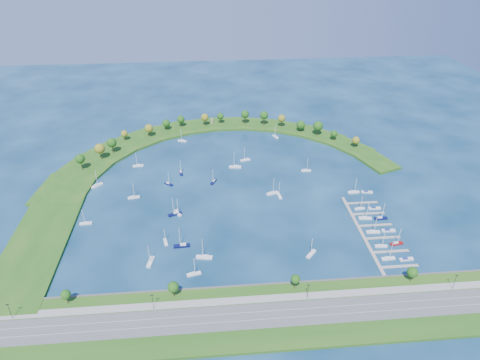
{
  "coord_description": "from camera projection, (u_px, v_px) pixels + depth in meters",
  "views": [
    {
      "loc": [
        -19.19,
        -270.39,
        171.31
      ],
      "look_at": [
        5.0,
        5.0,
        4.0
      ],
      "focal_mm": 31.78,
      "sensor_mm": 36.0,
      "label": 1
    }
  ],
  "objects": [
    {
      "name": "ground",
      "position": [
        234.0,
        188.0,
        320.57
      ],
      "size": [
        700.0,
        700.0,
        0.0
      ],
      "primitive_type": "plane",
      "color": "#07233D",
      "rests_on": "ground"
    },
    {
      "name": "moored_boat_2",
      "position": [
        306.0,
        170.0,
        342.35
      ],
      "size": [
        7.9,
        2.59,
        11.46
      ],
      "rotation": [
        0.0,
        0.0,
        -0.05
      ],
      "color": "silver",
      "rests_on": "ground"
    },
    {
      "name": "moored_boat_12",
      "position": [
        178.0,
        212.0,
        292.18
      ],
      "size": [
        5.54,
        8.52,
        12.2
      ],
      "rotation": [
        0.0,
        0.0,
        5.14
      ],
      "color": "silver",
      "rests_on": "ground"
    },
    {
      "name": "moored_boat_15",
      "position": [
        204.0,
        257.0,
        253.17
      ],
      "size": [
        10.08,
        4.25,
        14.36
      ],
      "rotation": [
        0.0,
        0.0,
        2.98
      ],
      "color": "silver",
      "rests_on": "ground"
    },
    {
      "name": "south_shoreline",
      "position": [
        252.0,
        315.0,
        215.33
      ],
      "size": [
        420.0,
        43.1,
        11.6
      ],
      "color": "#1D4E14",
      "rests_on": "ground"
    },
    {
      "name": "moored_boat_3",
      "position": [
        166.0,
        242.0,
        265.4
      ],
      "size": [
        3.44,
        7.41,
        10.51
      ],
      "rotation": [
        0.0,
        0.0,
        1.78
      ],
      "color": "silver",
      "rests_on": "ground"
    },
    {
      "name": "moored_boat_0",
      "position": [
        245.0,
        160.0,
        357.54
      ],
      "size": [
        8.9,
        4.51,
        12.6
      ],
      "rotation": [
        0.0,
        0.0,
        3.4
      ],
      "color": "silver",
      "rests_on": "ground"
    },
    {
      "name": "moored_boat_17",
      "position": [
        213.0,
        181.0,
        327.39
      ],
      "size": [
        5.37,
        8.26,
        11.82
      ],
      "rotation": [
        0.0,
        0.0,
        4.29
      ],
      "color": "#090D3B",
      "rests_on": "ground"
    },
    {
      "name": "moored_boat_7",
      "position": [
        194.0,
        274.0,
        241.16
      ],
      "size": [
        8.41,
        3.98,
        11.93
      ],
      "rotation": [
        0.0,
        0.0,
        0.22
      ],
      "color": "silver",
      "rests_on": "ground"
    },
    {
      "name": "docked_boat_5",
      "position": [
        388.0,
        230.0,
        275.46
      ],
      "size": [
        9.0,
        3.03,
        1.81
      ],
      "rotation": [
        0.0,
        0.0,
        -0.06
      ],
      "color": "silver",
      "rests_on": "ground"
    },
    {
      "name": "moored_boat_18",
      "position": [
        279.0,
        195.0,
        310.48
      ],
      "size": [
        3.25,
        8.04,
        11.48
      ],
      "rotation": [
        0.0,
        0.0,
        1.71
      ],
      "color": "silver",
      "rests_on": "ground"
    },
    {
      "name": "moored_boat_1",
      "position": [
        181.0,
        172.0,
        339.21
      ],
      "size": [
        3.57,
        8.6,
        12.26
      ],
      "rotation": [
        0.0,
        0.0,
        4.86
      ],
      "color": "#090D3B",
      "rests_on": "ground"
    },
    {
      "name": "docked_boat_11",
      "position": [
        367.0,
        192.0,
        315.07
      ],
      "size": [
        8.51,
        3.56,
        1.68
      ],
      "rotation": [
        0.0,
        0.0,
        -0.16
      ],
      "color": "silver",
      "rests_on": "ground"
    },
    {
      "name": "harbor_tower",
      "position": [
        212.0,
        121.0,
        418.62
      ],
      "size": [
        2.6,
        2.6,
        4.67
      ],
      "color": "gray",
      "rests_on": "breakwater"
    },
    {
      "name": "moored_boat_11",
      "position": [
        134.0,
        197.0,
        308.62
      ],
      "size": [
        8.74,
        3.99,
        12.41
      ],
      "rotation": [
        0.0,
        0.0,
        0.2
      ],
      "color": "silver",
      "rests_on": "ground"
    },
    {
      "name": "moored_boat_13",
      "position": [
        151.0,
        261.0,
        249.75
      ],
      "size": [
        4.38,
        9.62,
        13.65
      ],
      "rotation": [
        0.0,
        0.0,
        4.51
      ],
      "color": "silver",
      "rests_on": "ground"
    },
    {
      "name": "docked_boat_3",
      "position": [
        397.0,
        243.0,
        264.1
      ],
      "size": [
        8.53,
        3.48,
        12.18
      ],
      "rotation": [
        0.0,
        0.0,
        0.14
      ],
      "color": "maroon",
      "rests_on": "ground"
    },
    {
      "name": "moored_boat_4",
      "position": [
        272.0,
        193.0,
        313.36
      ],
      "size": [
        9.28,
        4.89,
        13.14
      ],
      "rotation": [
        0.0,
        0.0,
        6.56
      ],
      "color": "silver",
      "rests_on": "ground"
    },
    {
      "name": "dock_system",
      "position": [
        372.0,
        232.0,
        274.79
      ],
      "size": [
        24.28,
        82.0,
        1.6
      ],
      "color": "gray",
      "rests_on": "ground"
    },
    {
      "name": "moored_boat_19",
      "position": [
        169.0,
        184.0,
        324.65
      ],
      "size": [
        7.18,
        6.54,
        11.18
      ],
      "rotation": [
        0.0,
        0.0,
        5.58
      ],
      "color": "#090D3B",
      "rests_on": "ground"
    },
    {
      "name": "moored_boat_8",
      "position": [
        86.0,
        223.0,
        281.98
      ],
      "size": [
        8.23,
        2.79,
        11.91
      ],
      "rotation": [
        0.0,
        0.0,
        3.21
      ],
      "color": "silver",
      "rests_on": "ground"
    },
    {
      "name": "docked_boat_6",
      "position": [
        365.0,
        218.0,
        286.87
      ],
      "size": [
        9.03,
        3.46,
        12.95
      ],
      "rotation": [
        0.0,
        0.0,
        -0.12
      ],
      "color": "silver",
      "rests_on": "ground"
    },
    {
      "name": "moored_boat_20",
      "position": [
        311.0,
        253.0,
        255.81
      ],
      "size": [
        7.6,
        8.14,
        12.8
      ],
      "rotation": [
        0.0,
        0.0,
        3.99
      ],
      "color": "silver",
      "rests_on": "ground"
    },
    {
      "name": "moored_boat_9",
      "position": [
        182.0,
        245.0,
        262.16
      ],
      "size": [
        10.11,
        3.33,
        14.65
      ],
      "rotation": [
        0.0,
        0.0,
        3.2
      ],
      "color": "#090D3B",
      "rests_on": "ground"
    },
    {
      "name": "moored_boat_5",
      "position": [
        182.0,
        141.0,
        388.97
      ],
      "size": [
        8.58,
        5.15,
        12.2
      ],
      "rotation": [
        0.0,
        0.0,
        2.77
      ],
      "color": "silver",
      "rests_on": "ground"
    },
    {
      "name": "moored_boat_6",
      "position": [
        97.0,
        185.0,
        322.43
      ],
      "size": [
        8.67,
        8.5,
        13.95
      ],
      "rotation": [
        0.0,
        0.0,
        0.77
      ],
      "color": "silver",
      "rests_on": "ground"
    },
    {
      "name": "docked_boat_7",
      "position": [
        381.0,
        218.0,
        286.76
      ],
      "size": [
        8.78,
        2.7,
        12.8
      ],
      "rotation": [
        0.0,
        0.0,
        0.03
      ],
      "color": "#090D3B",
      "rests_on": "ground"
    },
    {
      "name": "moored_boat_16",
      "position": [
        235.0,
        167.0,
        347.24
      ],
      "size": [
        10.1,
        3.86,
        14.48
      ],
      "rotation": [
        0.0,
        0.0,
        3.03
      ],
      "color": "silver",
      "rests_on": "ground"
    },
    {
      "name": "moored_boat_14",
      "position": [
        175.0,
        213.0,
        291.01
      ],
      "size": [
        9.71,
        6.03,
        13.84
      ],
      "rotation": [
        0.0,
        0.0,
        3.53
      ],
      "color": "#090D3B",
      "rests_on": "ground"
    },
    {
      "name": "breakwater_trees",
      "position": [
        216.0,
        128.0,
        388.38
      ],
      "size": [
        237.83,
        89.26,
        14.45
      ],
      "color": "#382314",
      "rests_on": "breakwater"
    },
    {
      "name": "moored_boat_10",
      "position": [
        138.0,
        165.0,
        348.99
      ],
      "size": [
        8.73,
        3.02,
        12.61
      ],
      "rotation": [
        0.0,
        0.0,
        3.21
      ],
      "color": "silver",
      "rests_on": "ground"
    },
    {
      "name": "docked_boat_1",
      "position": [
        406.0,
        259.0,
        251.96
      ],
      "size": [
        8.53,
        2.83,
        1.71
      ],
      "rotation": [
        0.0,
        0.0,
        0.06
      ],
      "color": "silver",
      "rests_on": "ground"
    },
    {
      "name": "docked_boat_2",
      "position": [
        381.0,
        246.0,
        262.09
      ],
      "size": [
        7.87,
        2.76,
        11.35
      ],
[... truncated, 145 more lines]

